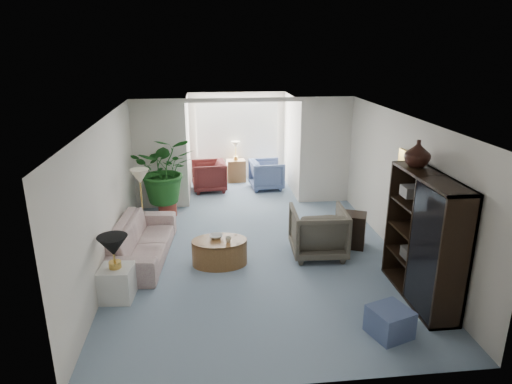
{
  "coord_description": "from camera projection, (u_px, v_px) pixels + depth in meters",
  "views": [
    {
      "loc": [
        -0.86,
        -7.06,
        3.65
      ],
      "look_at": [
        0.0,
        0.6,
        1.1
      ],
      "focal_mm": 31.77,
      "sensor_mm": 36.0,
      "label": 1
    }
  ],
  "objects": [
    {
      "name": "table_lamp",
      "position": [
        113.0,
        246.0,
        6.52
      ],
      "size": [
        0.44,
        0.44,
        0.3
      ],
      "primitive_type": "cone",
      "color": "black",
      "rests_on": "end_table"
    },
    {
      "name": "floor",
      "position": [
        260.0,
        262.0,
        7.9
      ],
      "size": [
        6.0,
        6.0,
        0.0
      ],
      "primitive_type": "plane",
      "color": "#8092A9",
      "rests_on": "ground"
    },
    {
      "name": "back_pier_right",
      "position": [
        325.0,
        151.0,
        10.54
      ],
      "size": [
        1.2,
        0.12,
        2.5
      ],
      "primitive_type": "cube",
      "color": "silver",
      "rests_on": "ground"
    },
    {
      "name": "coffee_bowl",
      "position": [
        216.0,
        236.0,
        7.79
      ],
      "size": [
        0.26,
        0.26,
        0.06
      ],
      "primitive_type": "imported",
      "rotation": [
        0.0,
        0.0,
        0.12
      ],
      "color": "silver",
      "rests_on": "coffee_table"
    },
    {
      "name": "cabinet_urn",
      "position": [
        418.0,
        153.0,
        6.66
      ],
      "size": [
        0.38,
        0.38,
        0.4
      ],
      "primitive_type": "imported",
      "color": "black",
      "rests_on": "entertainment_cabinet"
    },
    {
      "name": "side_table_dark",
      "position": [
        351.0,
        230.0,
        8.47
      ],
      "size": [
        0.66,
        0.6,
        0.64
      ],
      "primitive_type": "cube",
      "rotation": [
        0.0,
        0.0,
        -0.4
      ],
      "color": "black",
      "rests_on": "ground"
    },
    {
      "name": "wingback_chair",
      "position": [
        318.0,
        232.0,
        8.07
      ],
      "size": [
        0.99,
        1.02,
        0.89
      ],
      "primitive_type": "imported",
      "rotation": [
        0.0,
        0.0,
        3.09
      ],
      "color": "#595446",
      "rests_on": "ground"
    },
    {
      "name": "window_blinds",
      "position": [
        237.0,
        130.0,
        12.32
      ],
      "size": [
        2.2,
        0.02,
        1.5
      ],
      "primitive_type": "cube",
      "color": "white"
    },
    {
      "name": "entertainment_cabinet",
      "position": [
        424.0,
        239.0,
        6.55
      ],
      "size": [
        0.46,
        1.71,
        1.9
      ],
      "primitive_type": "cube",
      "color": "black",
      "rests_on": "ground"
    },
    {
      "name": "window_pane",
      "position": [
        237.0,
        129.0,
        12.35
      ],
      "size": [
        2.2,
        0.02,
        1.5
      ],
      "primitive_type": "cube",
      "color": "white"
    },
    {
      "name": "back_pier_left",
      "position": [
        160.0,
        155.0,
        10.14
      ],
      "size": [
        1.2,
        0.12,
        2.5
      ],
      "primitive_type": "cube",
      "color": "silver",
      "rests_on": "ground"
    },
    {
      "name": "sunroom_chair_blue",
      "position": [
        267.0,
        175.0,
        11.8
      ],
      "size": [
        0.89,
        0.87,
        0.76
      ],
      "primitive_type": "imported",
      "rotation": [
        0.0,
        0.0,
        1.65
      ],
      "color": "slate",
      "rests_on": "ground"
    },
    {
      "name": "end_table",
      "position": [
        117.0,
        283.0,
        6.71
      ],
      "size": [
        0.5,
        0.5,
        0.51
      ],
      "primitive_type": "cube",
      "rotation": [
        0.0,
        0.0,
        -0.09
      ],
      "color": "white",
      "rests_on": "ground"
    },
    {
      "name": "sofa",
      "position": [
        142.0,
        240.0,
        7.99
      ],
      "size": [
        1.08,
        2.32,
        0.66
      ],
      "primitive_type": "imported",
      "rotation": [
        0.0,
        0.0,
        1.48
      ],
      "color": "beige",
      "rests_on": "ground"
    },
    {
      "name": "ottoman",
      "position": [
        390.0,
        322.0,
        5.89
      ],
      "size": [
        0.61,
        0.61,
        0.38
      ],
      "primitive_type": "cube",
      "rotation": [
        0.0,
        0.0,
        0.34
      ],
      "color": "slate",
      "rests_on": "ground"
    },
    {
      "name": "house_plant",
      "position": [
        165.0,
        170.0,
        9.72
      ],
      "size": [
        1.33,
        1.15,
        1.47
      ],
      "primitive_type": "imported",
      "color": "#1F5A1F",
      "rests_on": "plant_pot"
    },
    {
      "name": "sunroom_table",
      "position": [
        236.0,
        171.0,
        12.45
      ],
      "size": [
        0.52,
        0.42,
        0.6
      ],
      "primitive_type": "cube",
      "rotation": [
        0.0,
        0.0,
        0.08
      ],
      "color": "brown",
      "rests_on": "ground"
    },
    {
      "name": "floor_lamp",
      "position": [
        140.0,
        176.0,
        8.53
      ],
      "size": [
        0.36,
        0.36,
        0.28
      ],
      "primitive_type": "cone",
      "color": "#F9EEC6",
      "rests_on": "ground"
    },
    {
      "name": "sunroom_floor",
      "position": [
        241.0,
        190.0,
        11.77
      ],
      "size": [
        2.6,
        2.6,
        0.0
      ],
      "primitive_type": "plane",
      "color": "#8092A9",
      "rests_on": "ground"
    },
    {
      "name": "plant_pot",
      "position": [
        168.0,
        209.0,
        10.0
      ],
      "size": [
        0.4,
        0.4,
        0.32
      ],
      "primitive_type": "cylinder",
      "color": "maroon",
      "rests_on": "ground"
    },
    {
      "name": "sunroom_chair_maroon",
      "position": [
        209.0,
        176.0,
        11.64
      ],
      "size": [
        0.91,
        0.89,
        0.77
      ],
      "primitive_type": "imported",
      "rotation": [
        0.0,
        0.0,
        -1.49
      ],
      "color": "#541D1E",
      "rests_on": "ground"
    },
    {
      "name": "coffee_cup",
      "position": [
        228.0,
        240.0,
        7.62
      ],
      "size": [
        0.11,
        0.11,
        0.09
      ],
      "primitive_type": "imported",
      "rotation": [
        0.0,
        0.0,
        0.12
      ],
      "color": "beige",
      "rests_on": "coffee_table"
    },
    {
      "name": "back_header",
      "position": [
        244.0,
        100.0,
        9.96
      ],
      "size": [
        2.6,
        0.12,
        0.1
      ],
      "primitive_type": "cube",
      "color": "silver",
      "rests_on": "back_pier_left"
    },
    {
      "name": "framed_picture",
      "position": [
        407.0,
        166.0,
        7.53
      ],
      "size": [
        0.04,
        0.5,
        0.4
      ],
      "primitive_type": "cube",
      "color": "beige"
    },
    {
      "name": "shelf_clutter",
      "position": [
        425.0,
        233.0,
        6.41
      ],
      "size": [
        0.3,
        1.11,
        1.06
      ],
      "color": "#605D5A",
      "rests_on": "entertainment_cabinet"
    },
    {
      "name": "coffee_table",
      "position": [
        220.0,
        252.0,
        7.78
      ],
      "size": [
        1.06,
        1.06,
        0.45
      ],
      "primitive_type": "cylinder",
      "rotation": [
        0.0,
        0.0,
        0.12
      ],
      "color": "brown",
      "rests_on": "ground"
    }
  ]
}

